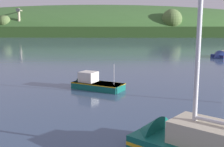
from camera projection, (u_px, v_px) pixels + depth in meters
The scene contains 3 objects.
far_shoreline_hill at pixel (103, 34), 204.13m from camera, with size 425.75×112.07×41.63m.
dockside_crane at pixel (19, 23), 168.03m from camera, with size 3.54×11.29×16.37m.
fishing_boat_moored at pixel (93, 85), 29.05m from camera, with size 5.96×4.42×3.51m.
Camera 1 is at (-4.30, 13.07, 6.51)m, focal length 45.10 mm.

